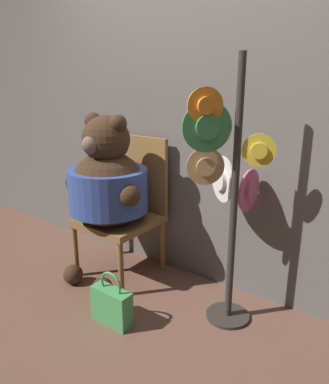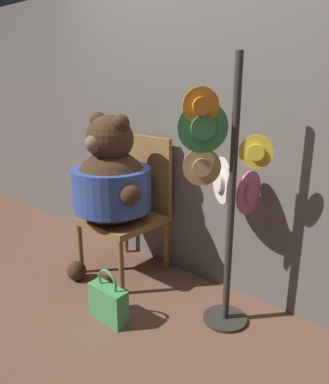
{
  "view_description": "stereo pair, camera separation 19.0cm",
  "coord_description": "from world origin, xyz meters",
  "px_view_note": "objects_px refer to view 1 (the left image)",
  "views": [
    {
      "loc": [
        1.46,
        -1.74,
        1.5
      ],
      "look_at": [
        0.06,
        0.16,
        0.77
      ],
      "focal_mm": 35.0,
      "sensor_mm": 36.0,
      "label": 1
    },
    {
      "loc": [
        1.61,
        -1.62,
        1.5
      ],
      "look_at": [
        0.06,
        0.16,
        0.77
      ],
      "focal_mm": 35.0,
      "sensor_mm": 36.0,
      "label": 2
    }
  ],
  "objects_px": {
    "chair": "(127,204)",
    "hat_display_rack": "(227,188)",
    "handbag_on_ground": "(112,305)",
    "teddy_bear": "(107,185)"
  },
  "relations": [
    {
      "from": "teddy_bear",
      "to": "handbag_on_ground",
      "type": "bearing_deg",
      "value": -45.18
    },
    {
      "from": "chair",
      "to": "teddy_bear",
      "type": "bearing_deg",
      "value": -94.5
    },
    {
      "from": "chair",
      "to": "hat_display_rack",
      "type": "xyz_separation_m",
      "value": [
        0.91,
        -0.11,
        0.32
      ]
    },
    {
      "from": "hat_display_rack",
      "to": "teddy_bear",
      "type": "bearing_deg",
      "value": -175.01
    },
    {
      "from": "hat_display_rack",
      "to": "handbag_on_ground",
      "type": "relative_size",
      "value": 4.57
    },
    {
      "from": "chair",
      "to": "teddy_bear",
      "type": "relative_size",
      "value": 0.84
    },
    {
      "from": "chair",
      "to": "hat_display_rack",
      "type": "distance_m",
      "value": 0.97
    },
    {
      "from": "hat_display_rack",
      "to": "handbag_on_ground",
      "type": "xyz_separation_m",
      "value": [
        -0.51,
        -0.5,
        -0.74
      ]
    },
    {
      "from": "teddy_bear",
      "to": "hat_display_rack",
      "type": "distance_m",
      "value": 0.94
    },
    {
      "from": "teddy_bear",
      "to": "handbag_on_ground",
      "type": "height_order",
      "value": "teddy_bear"
    }
  ]
}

